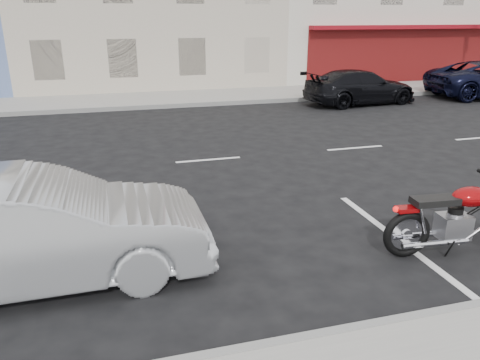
{
  "coord_description": "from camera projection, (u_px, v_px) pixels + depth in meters",
  "views": [
    {
      "loc": [
        -4.21,
        -10.78,
        3.37
      ],
      "look_at": [
        -2.26,
        -3.81,
        0.8
      ],
      "focal_mm": 35.0,
      "sensor_mm": 36.0,
      "label": 1
    }
  ],
  "objects": [
    {
      "name": "car_far",
      "position": [
        360.0,
        87.0,
        18.45
      ],
      "size": [
        4.78,
        2.36,
        1.34
      ],
      "primitive_type": "imported",
      "rotation": [
        0.0,
        0.0,
        1.68
      ],
      "color": "black",
      "rests_on": "ground"
    },
    {
      "name": "fire_hydrant",
      "position": [
        455.0,
        77.0,
        22.56
      ],
      "size": [
        0.2,
        0.2,
        0.72
      ],
      "color": "beige",
      "rests_on": "sidewalk_far"
    },
    {
      "name": "curb_far",
      "position": [
        88.0,
        110.0,
        17.03
      ],
      "size": [
        80.0,
        0.12,
        0.16
      ],
      "primitive_type": "cube",
      "color": "gray",
      "rests_on": "ground"
    },
    {
      "name": "ground",
      "position": [
        285.0,
        154.0,
        11.97
      ],
      "size": [
        120.0,
        120.0,
        0.0
      ],
      "primitive_type": "plane",
      "color": "black",
      "rests_on": "ground"
    },
    {
      "name": "sedan_silver",
      "position": [
        34.0,
        231.0,
        6.0
      ],
      "size": [
        4.52,
        1.61,
        1.48
      ],
      "primitive_type": "imported",
      "rotation": [
        0.0,
        0.0,
        1.58
      ],
      "color": "#ACAFB3",
      "rests_on": "ground"
    },
    {
      "name": "sidewalk_far",
      "position": [
        89.0,
        102.0,
        18.57
      ],
      "size": [
        80.0,
        3.4,
        0.15
      ],
      "primitive_type": "cube",
      "color": "gray",
      "rests_on": "ground"
    }
  ]
}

